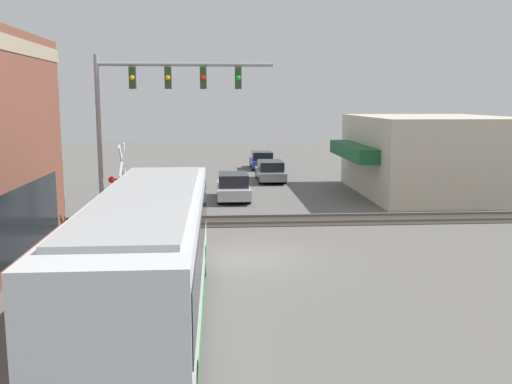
{
  "coord_description": "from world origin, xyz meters",
  "views": [
    {
      "loc": [
        -19.91,
        1.15,
        5.56
      ],
      "look_at": [
        2.69,
        -0.44,
        1.91
      ],
      "focal_mm": 40.0,
      "sensor_mm": 36.0,
      "label": 1
    }
  ],
  "objects_px": {
    "crossing_signal": "(123,180)",
    "parked_car_blue": "(262,161)",
    "parked_car_silver": "(233,188)",
    "city_bus": "(150,252)",
    "parked_car_grey": "(270,172)",
    "pedestrian_at_crossing": "(140,213)"
  },
  "relations": [
    {
      "from": "crossing_signal",
      "to": "parked_car_grey",
      "type": "height_order",
      "value": "crossing_signal"
    },
    {
      "from": "crossing_signal",
      "to": "parked_car_silver",
      "type": "xyz_separation_m",
      "value": [
        7.81,
        -4.85,
        -1.59
      ]
    },
    {
      "from": "city_bus",
      "to": "parked_car_silver",
      "type": "relative_size",
      "value": 2.8
    },
    {
      "from": "parked_car_blue",
      "to": "crossing_signal",
      "type": "bearing_deg",
      "value": 161.28
    },
    {
      "from": "city_bus",
      "to": "parked_car_silver",
      "type": "xyz_separation_m",
      "value": [
        17.91,
        -2.6,
        -1.16
      ]
    },
    {
      "from": "crossing_signal",
      "to": "parked_car_grey",
      "type": "relative_size",
      "value": 0.79
    },
    {
      "from": "city_bus",
      "to": "parked_car_silver",
      "type": "distance_m",
      "value": 18.13
    },
    {
      "from": "city_bus",
      "to": "pedestrian_at_crossing",
      "type": "bearing_deg",
      "value": 8.8
    },
    {
      "from": "city_bus",
      "to": "parked_car_blue",
      "type": "bearing_deg",
      "value": -9.39
    },
    {
      "from": "parked_car_grey",
      "to": "pedestrian_at_crossing",
      "type": "distance_m",
      "value": 16.52
    },
    {
      "from": "crossing_signal",
      "to": "parked_car_grey",
      "type": "distance_m",
      "value": 17.09
    },
    {
      "from": "city_bus",
      "to": "parked_car_blue",
      "type": "relative_size",
      "value": 2.9
    },
    {
      "from": "parked_car_grey",
      "to": "pedestrian_at_crossing",
      "type": "bearing_deg",
      "value": 154.92
    },
    {
      "from": "crossing_signal",
      "to": "parked_car_blue",
      "type": "bearing_deg",
      "value": -18.72
    },
    {
      "from": "crossing_signal",
      "to": "pedestrian_at_crossing",
      "type": "bearing_deg",
      "value": -69.66
    },
    {
      "from": "city_bus",
      "to": "crossing_signal",
      "type": "distance_m",
      "value": 10.36
    },
    {
      "from": "parked_car_grey",
      "to": "parked_car_blue",
      "type": "xyz_separation_m",
      "value": [
        7.37,
        0.0,
        -0.01
      ]
    },
    {
      "from": "city_bus",
      "to": "parked_car_silver",
      "type": "height_order",
      "value": "city_bus"
    },
    {
      "from": "crossing_signal",
      "to": "parked_car_blue",
      "type": "xyz_separation_m",
      "value": [
        22.57,
        -7.65,
        -1.63
      ]
    },
    {
      "from": "crossing_signal",
      "to": "parked_car_blue",
      "type": "distance_m",
      "value": 23.88
    },
    {
      "from": "parked_car_grey",
      "to": "parked_car_blue",
      "type": "bearing_deg",
      "value": 0.0
    },
    {
      "from": "parked_car_blue",
      "to": "parked_car_silver",
      "type": "bearing_deg",
      "value": 169.26
    }
  ]
}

